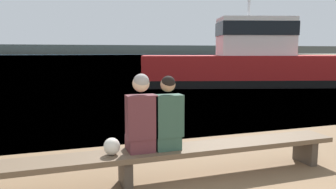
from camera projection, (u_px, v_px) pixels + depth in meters
water_surface at (60, 56)px, 119.05m from camera, size 240.00×240.00×0.00m
far_shoreline at (58, 50)px, 180.23m from camera, size 600.00×12.00×5.17m
bench_main at (125, 159)px, 4.41m from camera, size 6.58×0.52×0.46m
person_left at (141, 117)px, 4.41m from camera, size 0.40×0.41×1.07m
person_right at (167, 118)px, 4.53m from camera, size 0.40×0.40×1.03m
shopping_bag at (112, 146)px, 4.31m from camera, size 0.22×0.21×0.23m
tugboat_red at (246, 64)px, 17.54m from camera, size 11.64×6.52×6.87m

